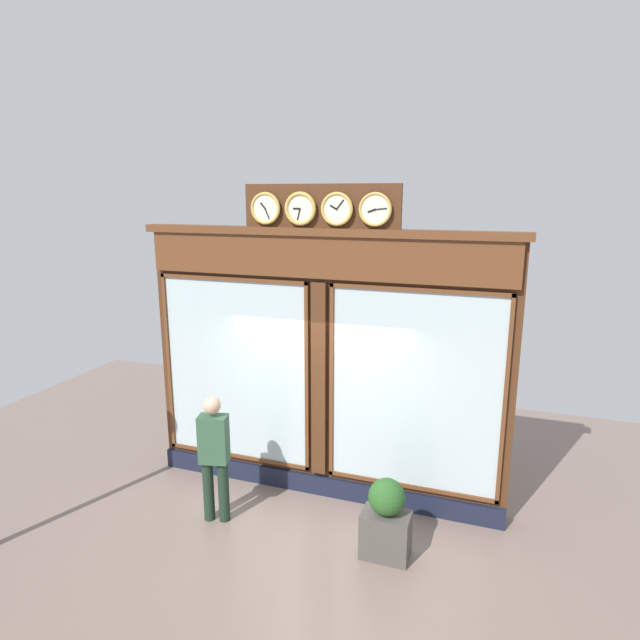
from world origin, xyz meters
name	(u,v)px	position (x,y,z in m)	size (l,w,h in m)	color
shop_facade	(323,363)	(0.00, -0.13, 1.89)	(5.07, 0.42, 4.25)	#4C2B16
pedestrian	(214,454)	(1.05, 1.03, 0.93)	(0.40, 0.30, 1.69)	#1C2F21
planter_box	(386,535)	(-1.17, 1.02, 0.28)	(0.56, 0.36, 0.55)	#4C4742
planter_shrub	(387,497)	(-1.17, 1.02, 0.76)	(0.42, 0.42, 0.42)	#285623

